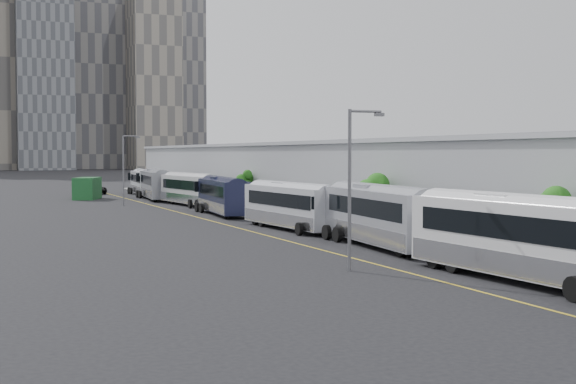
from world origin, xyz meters
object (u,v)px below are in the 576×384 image
bus_6 (190,192)px  bus_7 (156,187)px  bus_2 (522,245)px  bus_5 (223,199)px  bus_4 (291,210)px  shipping_container (87,188)px  street_lamp_near (353,177)px  street_lamp_far (125,165)px  suv (93,189)px  bus_8 (144,184)px  bus_3 (380,221)px

bus_6 → bus_7: (-0.88, 13.33, 0.10)m
bus_2 → bus_5: bus_2 is taller
bus_2 → bus_6: (0.61, 59.69, -0.14)m
bus_4 → bus_7: bearing=86.9°
bus_7 → shipping_container: (-8.20, 4.29, -0.25)m
street_lamp_near → shipping_container: (-2.79, 71.09, -3.38)m
bus_2 → street_lamp_far: street_lamp_far is taller
bus_7 → bus_2: bearing=-83.9°
suv → bus_2: bearing=-99.0°
bus_4 → bus_6: size_ratio=0.98×
street_lamp_near → street_lamp_far: size_ratio=1.02×
bus_4 → street_lamp_far: (-6.42, 34.13, 3.18)m
bus_5 → street_lamp_near: 38.94m
bus_4 → street_lamp_far: bearing=97.2°
bus_8 → shipping_container: bearing=-136.2°
bus_2 → bus_7: 73.02m
bus_2 → bus_7: bearing=87.2°
bus_7 → street_lamp_near: street_lamp_near is taller
street_lamp_far → suv: (0.83, 28.52, -3.96)m
bus_7 → shipping_container: bearing=158.2°
bus_8 → suv: bearing=141.6°
street_lamp_near → street_lamp_far: (-0.72, 55.93, -0.07)m
suv → bus_8: bearing=-56.2°
bus_2 → bus_8: (0.73, 84.64, -0.15)m
street_lamp_near → street_lamp_far: street_lamp_near is taller
bus_5 → bus_7: (-0.04, 28.38, 0.11)m
bus_5 → bus_7: 28.38m
bus_8 → suv: bus_8 is taller
bus_3 → street_lamp_near: bearing=-121.1°
street_lamp_far → suv: 28.80m
bus_6 → street_lamp_near: size_ratio=1.57×
bus_2 → bus_4: bearing=86.9°
bus_7 → shipping_container: bus_7 is taller
bus_2 → bus_7: (-0.27, 73.02, -0.04)m
suv → bus_6: bearing=-91.2°
bus_8 → bus_2: bearing=-85.2°
bus_4 → suv: bus_4 is taller
bus_4 → suv: 62.90m
bus_7 → bus_5: bearing=-84.1°
shipping_container → bus_6: bearing=-41.4°
bus_3 → bus_7: bus_3 is taller
street_lamp_far → shipping_container: street_lamp_far is taller
bus_3 → bus_8: bus_3 is taller
street_lamp_near → bus_5: bearing=81.9°
bus_7 → suv: (-5.31, 17.65, -0.90)m
bus_7 → bus_8: size_ratio=1.07×
bus_8 → shipping_container: size_ratio=2.26×
bus_6 → bus_7: 13.36m
bus_4 → shipping_container: bearing=96.3°
bus_4 → bus_8: bearing=85.8°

